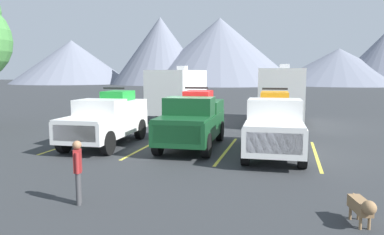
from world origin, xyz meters
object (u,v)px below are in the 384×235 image
camper_trailer_a (178,91)px  pickup_truck_a (107,118)px  pickup_truck_b (193,119)px  person_a (78,168)px  pickup_truck_c (274,123)px  dog (363,207)px  camper_trailer_b (283,92)px

camper_trailer_a → pickup_truck_a: bearing=-92.8°
pickup_truck_b → person_a: pickup_truck_b is taller
pickup_truck_a → pickup_truck_c: (7.28, -0.04, 0.03)m
camper_trailer_a → dog: (8.91, -16.26, -1.50)m
person_a → pickup_truck_a: bearing=112.2°
pickup_truck_c → camper_trailer_b: camper_trailer_b is taller
pickup_truck_c → dog: pickup_truck_c is taller
camper_trailer_b → dog: bearing=-83.1°
pickup_truck_a → pickup_truck_b: pickup_truck_b is taller
camper_trailer_b → pickup_truck_b: bearing=-113.6°
camper_trailer_b → pickup_truck_c: bearing=-91.3°
camper_trailer_b → person_a: 16.59m
pickup_truck_a → camper_trailer_a: 9.53m
person_a → dog: (6.48, 0.31, -0.48)m
pickup_truck_a → dog: pickup_truck_a is taller
pickup_truck_a → dog: bearing=-35.9°
pickup_truck_c → dog: size_ratio=5.63×
pickup_truck_b → camper_trailer_b: camper_trailer_b is taller
pickup_truck_b → pickup_truck_c: (3.46, -0.50, 0.00)m
pickup_truck_c → camper_trailer_b: bearing=88.7°
camper_trailer_a → camper_trailer_b: (7.03, -0.67, 0.04)m
pickup_truck_c → camper_trailer_a: bearing=125.6°
pickup_truck_a → pickup_truck_c: pickup_truck_c is taller
pickup_truck_a → pickup_truck_b: (3.82, 0.46, 0.03)m
dog → person_a: bearing=-177.3°
camper_trailer_b → dog: size_ratio=7.72×
pickup_truck_c → person_a: (-4.39, -7.05, -0.29)m
camper_trailer_a → dog: camper_trailer_a is taller
person_a → dog: 6.51m
pickup_truck_b → camper_trailer_b: (3.66, 8.36, 0.77)m
camper_trailer_a → camper_trailer_b: size_ratio=0.94×
pickup_truck_b → person_a: (-0.94, -7.55, -0.29)m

